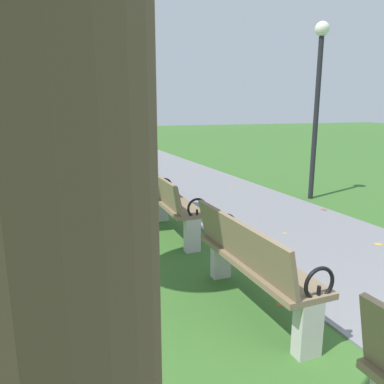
# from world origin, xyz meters

# --- Properties ---
(paved_walkway) EXTENTS (2.65, 44.00, 0.02)m
(paved_walkway) POSITION_xyz_m (1.33, 18.00, 0.01)
(paved_walkway) COLOR slate
(paved_walkway) RESTS_ON ground
(park_bench_2) EXTENTS (0.48, 1.60, 0.90)m
(park_bench_2) POSITION_xyz_m (-0.50, 2.22, 0.49)
(park_bench_2) COLOR #7A664C
(park_bench_2) RESTS_ON ground
(park_bench_3) EXTENTS (0.51, 1.61, 0.90)m
(park_bench_3) POSITION_xyz_m (-0.50, 4.54, 0.49)
(park_bench_3) COLOR #7A664C
(park_bench_3) RESTS_ON ground
(park_bench_4) EXTENTS (0.54, 1.62, 0.90)m
(park_bench_4) POSITION_xyz_m (-0.50, 7.06, 0.49)
(park_bench_4) COLOR #7A664C
(park_bench_4) RESTS_ON ground
(park_bench_5) EXTENTS (0.54, 1.62, 0.90)m
(park_bench_5) POSITION_xyz_m (-0.50, 9.25, 0.49)
(park_bench_5) COLOR #7A664C
(park_bench_5) RESTS_ON ground
(park_bench_6) EXTENTS (0.49, 1.61, 0.90)m
(park_bench_6) POSITION_xyz_m (-0.50, 11.61, 0.49)
(park_bench_6) COLOR #7A664C
(park_bench_6) RESTS_ON ground
(tree_4) EXTENTS (1.31, 1.31, 5.17)m
(tree_4) POSITION_xyz_m (-2.02, 11.11, 4.32)
(tree_4) COLOR #4C3D2D
(tree_4) RESTS_ON ground
(tree_5) EXTENTS (1.28, 1.28, 3.90)m
(tree_5) POSITION_xyz_m (-2.18, 16.52, 3.11)
(tree_5) COLOR #4C3D2D
(tree_5) RESTS_ON ground
(pedestrian_walking) EXTENTS (0.52, 0.27, 1.62)m
(pedestrian_walking) POSITION_xyz_m (0.68, 16.21, 0.93)
(pedestrian_walking) COLOR #4C4C56
(pedestrian_walking) RESTS_ON paved_walkway
(lamp_post) EXTENTS (0.28, 0.28, 3.48)m
(lamp_post) POSITION_xyz_m (2.95, 5.68, 2.31)
(lamp_post) COLOR black
(lamp_post) RESTS_ON ground
(scattered_leaves) EXTENTS (5.16, 13.48, 0.02)m
(scattered_leaves) POSITION_xyz_m (0.27, 4.07, 0.02)
(scattered_leaves) COLOR #93511E
(scattered_leaves) RESTS_ON ground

